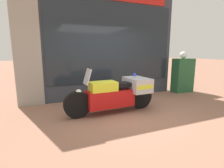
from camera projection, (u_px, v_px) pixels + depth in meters
The scene contains 6 objects.
ground_plane at pixel (129, 114), 4.56m from camera, with size 60.00×60.00×0.00m, color #8E604C.
shop_building at pixel (93, 45), 5.90m from camera, with size 5.48×0.55×3.64m.
window_display at pixel (110, 83), 6.43m from camera, with size 4.27×0.30×1.85m.
paramedic_motorcycle at pixel (118, 92), 4.68m from camera, with size 2.51×0.82×1.21m.
utility_cabinet at pixel (183, 75), 6.96m from camera, with size 0.82×0.42×1.34m, color #235633.
white_helmet at pixel (183, 55), 6.83m from camera, with size 0.27×0.27×0.27m, color white.
Camera 1 is at (-2.06, -3.84, 1.63)m, focal length 28.00 mm.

